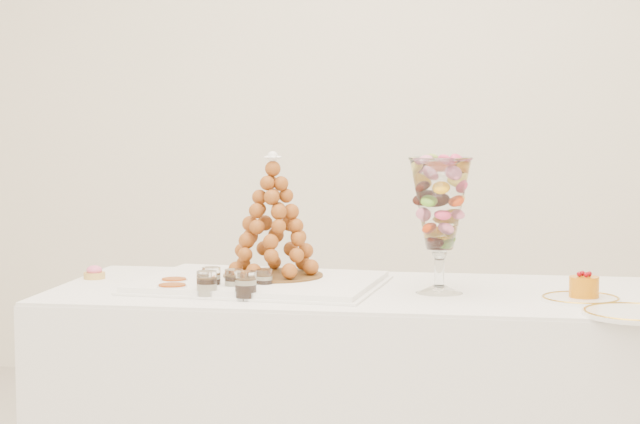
# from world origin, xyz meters

# --- Properties ---
(buffet_table) EXTENTS (1.85, 0.76, 0.70)m
(buffet_table) POSITION_xyz_m (0.13, 0.29, 0.35)
(buffet_table) COLOR white
(buffet_table) RESTS_ON ground
(lace_tray) EXTENTS (0.71, 0.56, 0.02)m
(lace_tray) POSITION_xyz_m (-0.20, 0.30, 0.71)
(lace_tray) COLOR white
(lace_tray) RESTS_ON buffet_table
(macaron_vase) EXTENTS (0.17, 0.17, 0.38)m
(macaron_vase) POSITION_xyz_m (0.32, 0.27, 0.95)
(macaron_vase) COLOR white
(macaron_vase) RESTS_ON buffet_table
(cake_plate) EXTENTS (0.21, 0.21, 0.01)m
(cake_plate) POSITION_xyz_m (0.71, 0.20, 0.70)
(cake_plate) COLOR white
(cake_plate) RESTS_ON buffet_table
(spare_plate) EXTENTS (0.26, 0.26, 0.01)m
(spare_plate) POSITION_xyz_m (0.83, -0.00, 0.71)
(spare_plate) COLOR white
(spare_plate) RESTS_ON buffet_table
(pink_tart) EXTENTS (0.07, 0.07, 0.04)m
(pink_tart) POSITION_xyz_m (-0.73, 0.36, 0.72)
(pink_tart) COLOR tan
(pink_tart) RESTS_ON buffet_table
(verrine_a) EXTENTS (0.06, 0.06, 0.07)m
(verrine_a) POSITION_xyz_m (-0.31, 0.17, 0.74)
(verrine_a) COLOR white
(verrine_a) RESTS_ON buffet_table
(verrine_b) EXTENTS (0.06, 0.06, 0.07)m
(verrine_b) POSITION_xyz_m (-0.24, 0.16, 0.73)
(verrine_b) COLOR white
(verrine_b) RESTS_ON buffet_table
(verrine_c) EXTENTS (0.05, 0.05, 0.06)m
(verrine_c) POSITION_xyz_m (-0.17, 0.20, 0.73)
(verrine_c) COLOR white
(verrine_c) RESTS_ON buffet_table
(verrine_d) EXTENTS (0.06, 0.06, 0.07)m
(verrine_d) POSITION_xyz_m (-0.30, 0.07, 0.74)
(verrine_d) COLOR white
(verrine_d) RESTS_ON buffet_table
(verrine_e) EXTENTS (0.06, 0.06, 0.08)m
(verrine_e) POSITION_xyz_m (-0.18, 0.06, 0.74)
(verrine_e) COLOR white
(verrine_e) RESTS_ON buffet_table
(ramekin_back) EXTENTS (0.08, 0.08, 0.02)m
(ramekin_back) POSITION_xyz_m (-0.44, 0.22, 0.71)
(ramekin_back) COLOR white
(ramekin_back) RESTS_ON buffet_table
(ramekin_front) EXTENTS (0.08, 0.08, 0.03)m
(ramekin_front) POSITION_xyz_m (-0.41, 0.11, 0.71)
(ramekin_front) COLOR white
(ramekin_front) RESTS_ON buffet_table
(croquembouche) EXTENTS (0.30, 0.30, 0.37)m
(croquembouche) POSITION_xyz_m (-0.17, 0.35, 0.90)
(croquembouche) COLOR brown
(croquembouche) RESTS_ON lace_tray
(mousse_cake) EXTENTS (0.08, 0.08, 0.07)m
(mousse_cake) POSITION_xyz_m (0.72, 0.20, 0.74)
(mousse_cake) COLOR #CF7309
(mousse_cake) RESTS_ON cake_plate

